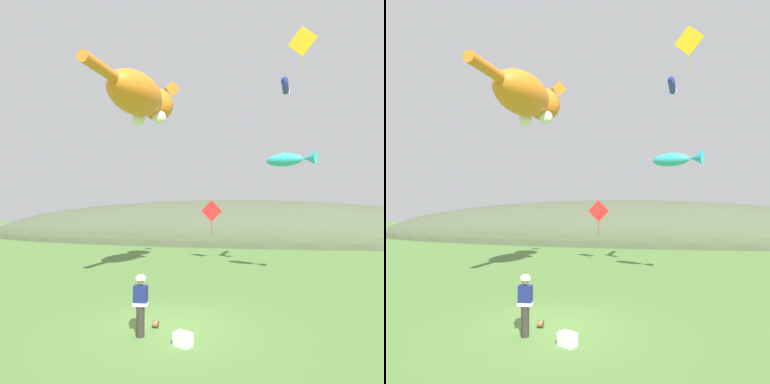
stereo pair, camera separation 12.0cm
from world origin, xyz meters
TOP-DOWN VIEW (x-y plane):
  - ground_plane at (0.00, 0.00)m, footprint 120.00×120.00m
  - distant_hill_ridge at (0.00, 27.04)m, footprint 58.02×14.80m
  - festival_attendant at (-0.62, -0.89)m, footprint 0.44×0.30m
  - kite_spool at (-0.39, -0.11)m, footprint 0.17×0.23m
  - picnic_cooler at (0.74, -1.30)m, footprint 0.58×0.52m
  - kite_giant_cat at (-3.08, 6.17)m, footprint 2.79×7.92m
  - kite_fish_windsock at (4.44, 7.55)m, footprint 2.62×1.67m
  - kite_tube_streamer at (4.35, 8.58)m, footprint 0.63×1.89m
  - kite_diamond_orange at (-2.23, 9.51)m, footprint 0.78×0.51m
  - kite_diamond_red at (-0.25, 12.66)m, footprint 1.47×0.31m
  - kite_diamond_gold at (4.95, 6.08)m, footprint 1.32×0.69m

SIDE VIEW (x-z plane):
  - ground_plane at x=0.00m, z-range 0.00..0.00m
  - distant_hill_ridge at x=0.00m, z-range -4.37..4.37m
  - kite_spool at x=-0.39m, z-range 0.00..0.23m
  - picnic_cooler at x=0.74m, z-range 0.00..0.36m
  - festival_attendant at x=-0.62m, z-range 0.07..1.84m
  - kite_diamond_red at x=-0.25m, z-range 2.21..4.60m
  - kite_fish_windsock at x=4.44m, z-range 5.78..6.57m
  - kite_giant_cat at x=-3.08m, z-range 8.18..10.59m
  - kite_tube_streamer at x=4.35m, z-range 10.12..10.56m
  - kite_diamond_orange at x=-2.23m, z-range 10.01..11.83m
  - kite_diamond_gold at x=4.95m, z-range 10.41..12.78m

